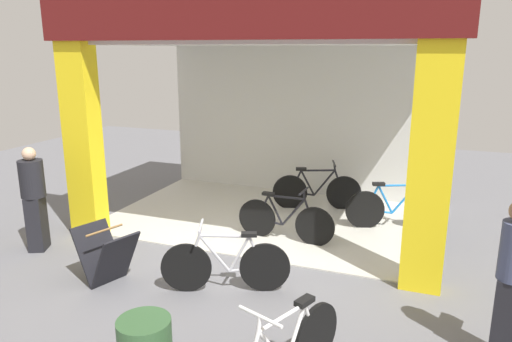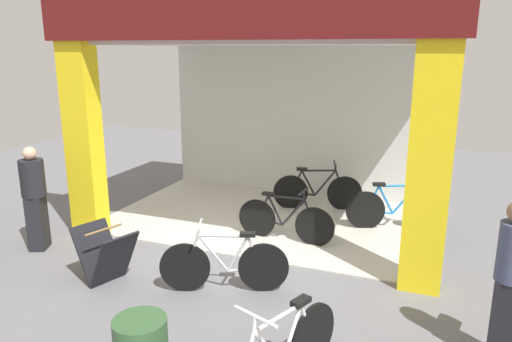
# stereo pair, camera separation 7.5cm
# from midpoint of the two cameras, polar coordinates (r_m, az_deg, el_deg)

# --- Properties ---
(ground_plane) EXTENTS (19.97, 19.97, 0.00)m
(ground_plane) POSITION_cam_midpoint_polar(r_m,az_deg,el_deg) (7.60, -2.31, -10.07)
(ground_plane) COLOR slate
(ground_plane) RESTS_ON ground
(shop_facade) EXTENTS (6.18, 4.02, 4.01)m
(shop_facade) POSITION_cam_midpoint_polar(r_m,az_deg,el_deg) (8.72, 2.53, 7.81)
(shop_facade) COLOR beige
(shop_facade) RESTS_ON ground
(bicycle_inside_0) EXTENTS (1.67, 0.66, 0.97)m
(bicycle_inside_0) POSITION_cam_midpoint_polar(r_m,az_deg,el_deg) (8.90, 16.40, -4.27)
(bicycle_inside_0) COLOR black
(bicycle_inside_0) RESTS_ON ground
(bicycle_inside_1) EXTENTS (1.68, 0.46, 0.92)m
(bicycle_inside_1) POSITION_cam_midpoint_polar(r_m,az_deg,el_deg) (8.05, 3.69, -5.82)
(bicycle_inside_1) COLOR black
(bicycle_inside_1) RESTS_ON ground
(bicycle_inside_2) EXTENTS (1.69, 0.61, 0.97)m
(bicycle_inside_2) POSITION_cam_midpoint_polar(r_m,az_deg,el_deg) (9.65, 7.47, -2.34)
(bicycle_inside_2) COLOR black
(bicycle_inside_2) RESTS_ON ground
(bicycle_parked_1) EXTENTS (1.61, 0.67, 0.94)m
(bicycle_parked_1) POSITION_cam_midpoint_polar(r_m,az_deg,el_deg) (6.46, -3.40, -11.00)
(bicycle_parked_1) COLOR black
(bicycle_parked_1) RESTS_ON ground
(sandwich_board_sign) EXTENTS (0.97, 0.79, 0.79)m
(sandwich_board_sign) POSITION_cam_midpoint_polar(r_m,az_deg,el_deg) (6.98, -17.03, -9.53)
(sandwich_board_sign) COLOR black
(sandwich_board_sign) RESTS_ON ground
(pedestrian_1) EXTENTS (0.36, 0.52, 1.74)m
(pedestrian_1) POSITION_cam_midpoint_polar(r_m,az_deg,el_deg) (5.51, 28.14, -11.52)
(pedestrian_1) COLOR black
(pedestrian_1) RESTS_ON ground
(pedestrian_2) EXTENTS (0.49, 0.49, 1.67)m
(pedestrian_2) POSITION_cam_midpoint_polar(r_m,az_deg,el_deg) (8.33, -24.48, -2.78)
(pedestrian_2) COLOR black
(pedestrian_2) RESTS_ON ground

